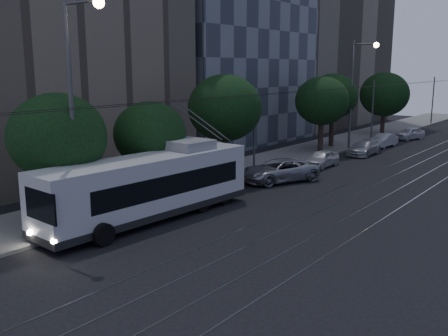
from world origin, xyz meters
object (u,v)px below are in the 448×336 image
at_px(car_white_c, 383,140).
at_px(trolleybus, 151,186).
at_px(pickup_silver, 279,170).
at_px(streetlamp_near, 77,94).
at_px(car_white_a, 322,159).
at_px(car_white_b, 364,148).
at_px(car_white_d, 409,133).
at_px(streetlamp_far, 356,84).

bearing_deg(car_white_c, trolleybus, -86.70).
height_order(pickup_silver, car_white_c, pickup_silver).
bearing_deg(streetlamp_near, car_white_a, 86.50).
distance_m(trolleybus, car_white_b, 23.47).
bearing_deg(car_white_b, car_white_d, 89.26).
bearing_deg(streetlamp_far, car_white_d, 80.20).
bearing_deg(streetlamp_near, trolleybus, 78.60).
bearing_deg(streetlamp_far, car_white_b, -43.76).
distance_m(pickup_silver, streetlamp_far, 15.33).
relative_size(car_white_b, car_white_d, 1.16).
xyz_separation_m(car_white_d, streetlamp_near, (-1.70, -38.32, 5.44)).
xyz_separation_m(car_white_a, car_white_d, (0.47, 18.28, 0.01)).
distance_m(car_white_b, streetlamp_far, 5.61).
relative_size(car_white_a, car_white_c, 0.98).
bearing_deg(car_white_b, trolleybus, -92.94).
height_order(car_white_c, streetlamp_far, streetlamp_far).
height_order(pickup_silver, car_white_b, pickup_silver).
distance_m(car_white_b, streetlamp_near, 27.43).
height_order(car_white_d, streetlamp_far, streetlamp_far).
relative_size(streetlamp_near, streetlamp_far, 1.07).
relative_size(car_white_c, streetlamp_far, 0.39).
distance_m(pickup_silver, car_white_a, 6.03).
relative_size(car_white_b, streetlamp_far, 0.45).
relative_size(car_white_b, car_white_c, 1.16).
bearing_deg(trolleybus, car_white_d, 91.46).
bearing_deg(car_white_a, car_white_c, 88.72).
bearing_deg(car_white_a, car_white_d, 87.95).
bearing_deg(streetlamp_far, car_white_c, 68.84).
bearing_deg(car_white_d, streetlamp_near, -74.42).
distance_m(pickup_silver, streetlamp_near, 15.04).
distance_m(trolleybus, streetlamp_near, 5.63).
distance_m(car_white_a, car_white_c, 11.98).
relative_size(car_white_a, streetlamp_far, 0.38).
bearing_deg(trolleybus, car_white_c, 91.74).
bearing_deg(car_white_c, car_white_d, 91.75).
xyz_separation_m(trolleybus, car_white_c, (0.69, 28.61, -1.02)).
height_order(car_white_a, car_white_c, car_white_a).
distance_m(trolleybus, car_white_c, 28.63).
xyz_separation_m(streetlamp_near, streetlamp_far, (-0.01, 28.43, -0.34)).
xyz_separation_m(car_white_c, car_white_d, (0.32, 6.31, 0.02)).
relative_size(trolleybus, streetlamp_far, 1.26).
distance_m(car_white_d, streetlamp_near, 38.74).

